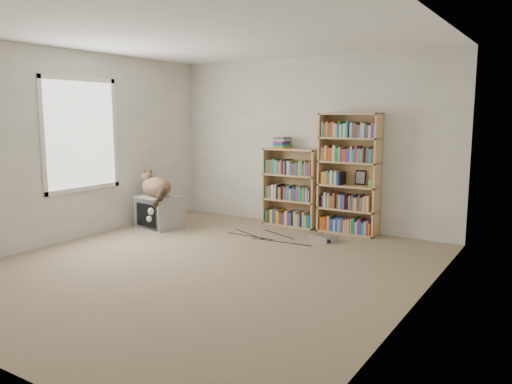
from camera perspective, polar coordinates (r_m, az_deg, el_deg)
The scene contains 16 objects.
floor at distance 5.60m, azimuth -5.73°, elevation -8.48°, with size 4.50×5.00×0.01m, color gray.
wall_back at distance 7.48m, azimuth 6.06°, elevation 5.60°, with size 4.50×0.02×2.50m, color silver.
wall_left at distance 6.98m, azimuth -20.66°, elevation 4.87°, with size 0.02×5.00×2.50m, color silver.
wall_right at distance 4.35m, azimuth 18.08°, elevation 3.00°, with size 0.02×5.00×2.50m, color silver.
ceiling at distance 5.41m, azimuth -6.16°, elevation 17.70°, with size 4.50×5.00×0.02m, color white.
window at distance 7.09m, azimuth -19.37°, elevation 6.21°, with size 0.02×1.22×1.52m, color white.
crt_tv at distance 7.53m, azimuth -10.94°, elevation -2.26°, with size 0.60×0.56×0.48m.
cat at distance 7.39m, azimuth -11.35°, elevation 0.23°, with size 0.73×0.70×0.62m.
bookcase_tall at distance 7.10m, azimuth 10.61°, elevation 1.75°, with size 0.84×0.30×1.69m.
bookcase_short at distance 7.52m, azimuth 4.11°, elevation 0.16°, with size 0.85×0.30×1.17m.
book_stack at distance 7.54m, azimuth 2.94°, elevation 5.66°, with size 0.20×0.26×0.16m, color #C04219.
green_mug at distance 6.98m, azimuth 13.15°, elevation 1.02°, with size 0.10×0.10×0.11m, color #5FB333.
framed_print at distance 7.13m, azimuth 11.87°, elevation 1.63°, with size 0.15×0.01×0.21m, color black.
dvd_player at distance 6.74m, azimuth 7.74°, elevation -5.20°, with size 0.33×0.23×0.08m, color #A7A7AB.
wall_outlet at distance 8.08m, azimuth -11.66°, elevation -0.94°, with size 0.01×0.08×0.13m, color silver.
floor_cables at distance 6.92m, azimuth 2.55°, elevation -5.06°, with size 1.20×0.70×0.01m, color black, non-canonical shape.
Camera 1 is at (3.31, -4.19, 1.65)m, focal length 35.00 mm.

